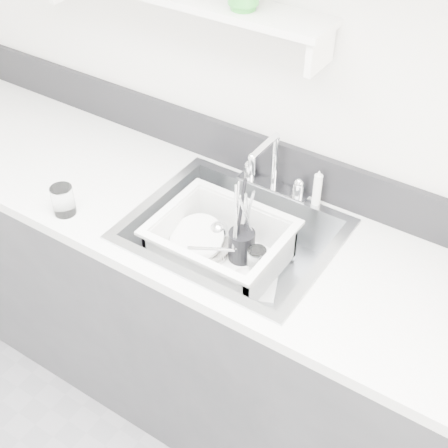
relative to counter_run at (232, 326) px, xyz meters
The scene contains 12 objects.
counter_run is the anchor object (origin of this frame).
backsplash 0.62m from the counter_run, 90.00° to the left, with size 3.20×0.02×0.16m, color black.
sink 0.37m from the counter_run, ahead, with size 0.64×0.52×0.20m, color silver, non-canonical shape.
faucet 0.58m from the counter_run, 90.00° to the left, with size 0.26×0.18×0.23m.
side_sprayer 0.61m from the counter_run, 57.89° to the left, with size 0.03×0.03×0.14m, color white.
wash_tub 0.38m from the counter_run, behind, with size 0.42×0.34×0.16m, color white, non-canonical shape.
plate_stack 0.36m from the counter_run, behind, with size 0.23×0.22×0.09m.
utensil_cup 0.37m from the counter_run, 83.37° to the left, with size 0.09×0.09×0.29m.
ladle 0.35m from the counter_run, 160.46° to the left, with size 0.26×0.09×0.07m, color silver, non-canonical shape.
tumbler_in_tub 0.36m from the counter_run, 15.49° to the left, with size 0.06×0.06×0.09m, color white.
tumbler_counter 0.75m from the counter_run, 155.69° to the right, with size 0.07×0.07×0.10m, color white.
bowl_small 0.34m from the counter_run, 29.43° to the right, with size 0.10×0.10×0.03m, color white.
Camera 1 is at (0.79, -0.06, 2.20)m, focal length 50.00 mm.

